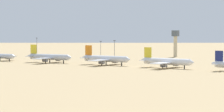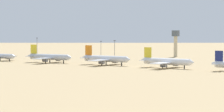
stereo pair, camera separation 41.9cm
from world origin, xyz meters
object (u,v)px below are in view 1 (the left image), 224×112
at_px(control_tower, 175,41).
at_px(parked_jet_yellow_4, 166,61).
at_px(light_pole_west, 37,45).
at_px(parked_jet_yellow_2, 49,57).
at_px(parked_jet_orange_3, 105,59).
at_px(light_pole_east, 114,48).
at_px(light_pole_mid, 101,47).

bearing_deg(control_tower, parked_jet_yellow_4, -67.57).
bearing_deg(light_pole_west, parked_jet_yellow_2, -44.74).
xyz_separation_m(parked_jet_yellow_2, parked_jet_yellow_4, (91.59, -0.51, -0.15)).
relative_size(control_tower, light_pole_west, 1.42).
distance_m(parked_jet_yellow_2, light_pole_west, 127.83).
relative_size(parked_jet_orange_3, light_pole_east, 2.62).
xyz_separation_m(parked_jet_yellow_4, light_pole_west, (-182.32, 90.41, 5.39)).
height_order(control_tower, light_pole_mid, control_tower).
bearing_deg(light_pole_east, parked_jet_yellow_4, -42.67).
height_order(parked_jet_yellow_2, parked_jet_yellow_4, parked_jet_yellow_2).
bearing_deg(parked_jet_yellow_2, light_pole_west, 132.47).
relative_size(parked_jet_orange_3, control_tower, 1.67).
xyz_separation_m(parked_jet_orange_3, parked_jet_yellow_4, (45.23, -2.32, -0.18)).
bearing_deg(parked_jet_yellow_2, light_pole_east, 83.83).
xyz_separation_m(parked_jet_orange_3, light_pole_east, (-41.68, 77.80, 4.39)).
distance_m(parked_jet_yellow_4, light_pole_west, 203.58).
bearing_deg(light_pole_mid, parked_jet_orange_3, -54.98).
relative_size(control_tower, light_pole_east, 1.57).
xyz_separation_m(parked_jet_orange_3, light_pole_west, (-137.09, 88.09, 5.20)).
relative_size(light_pole_west, light_pole_east, 1.11).
distance_m(parked_jet_yellow_4, light_pole_east, 118.29).
xyz_separation_m(control_tower, light_pole_west, (-130.76, -34.52, -4.65)).
bearing_deg(light_pole_mid, light_pole_east, -43.08).
xyz_separation_m(parked_jet_yellow_2, light_pole_east, (4.69, 79.60, 4.42)).
height_order(parked_jet_orange_3, light_pole_mid, light_pole_mid).
xyz_separation_m(parked_jet_yellow_2, parked_jet_orange_3, (46.36, 1.81, 0.03)).
height_order(light_pole_mid, light_pole_east, light_pole_east).
relative_size(control_tower, light_pole_mid, 1.74).
height_order(parked_jet_yellow_2, light_pole_east, light_pole_east).
relative_size(parked_jet_orange_3, light_pole_west, 2.37).
distance_m(parked_jet_yellow_4, control_tower, 135.52).
bearing_deg(light_pole_mid, control_tower, 7.81).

